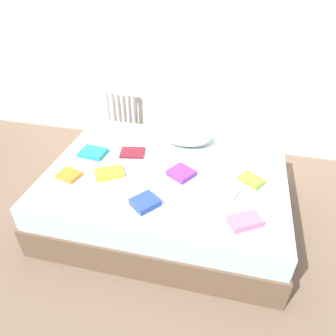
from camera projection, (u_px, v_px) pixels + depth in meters
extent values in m
plane|color=#7F6651|center=(167.00, 213.00, 2.89)|extent=(8.00, 8.00, 0.00)
cube|color=silver|center=(197.00, 22.00, 3.14)|extent=(6.00, 0.10, 2.80)
cube|color=brown|center=(167.00, 201.00, 2.81)|extent=(2.00, 1.50, 0.28)
cube|color=silver|center=(167.00, 180.00, 2.66)|extent=(1.96, 1.46, 0.22)
cylinder|color=white|center=(108.00, 111.00, 3.82)|extent=(0.04, 0.04, 0.56)
cylinder|color=white|center=(113.00, 112.00, 3.80)|extent=(0.04, 0.04, 0.56)
cylinder|color=white|center=(118.00, 112.00, 3.79)|extent=(0.04, 0.04, 0.56)
cylinder|color=white|center=(123.00, 113.00, 3.78)|extent=(0.04, 0.04, 0.56)
cylinder|color=white|center=(128.00, 113.00, 3.77)|extent=(0.04, 0.04, 0.56)
cylinder|color=white|center=(133.00, 114.00, 3.75)|extent=(0.04, 0.04, 0.56)
cube|color=white|center=(119.00, 92.00, 3.63)|extent=(0.38, 0.04, 0.04)
cube|color=white|center=(122.00, 131.00, 3.94)|extent=(0.38, 0.04, 0.04)
ellipsoid|color=white|center=(186.00, 135.00, 2.92)|extent=(0.48, 0.34, 0.16)
cube|color=#2847B7|center=(145.00, 202.00, 2.23)|extent=(0.24, 0.24, 0.05)
cube|color=yellow|center=(109.00, 173.00, 2.52)|extent=(0.27, 0.24, 0.04)
cube|color=teal|center=(93.00, 153.00, 2.78)|extent=(0.24, 0.20, 0.03)
cube|color=white|center=(225.00, 191.00, 2.36)|extent=(0.23, 0.19, 0.02)
cube|color=purple|center=(181.00, 173.00, 2.52)|extent=(0.25, 0.24, 0.05)
cube|color=#8CC638|center=(252.00, 180.00, 2.44)|extent=(0.22, 0.21, 0.04)
cube|color=orange|center=(69.00, 175.00, 2.51)|extent=(0.20, 0.18, 0.03)
cube|color=maroon|center=(132.00, 153.00, 2.79)|extent=(0.24, 0.20, 0.02)
cube|color=pink|center=(244.00, 221.00, 2.07)|extent=(0.25, 0.22, 0.05)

